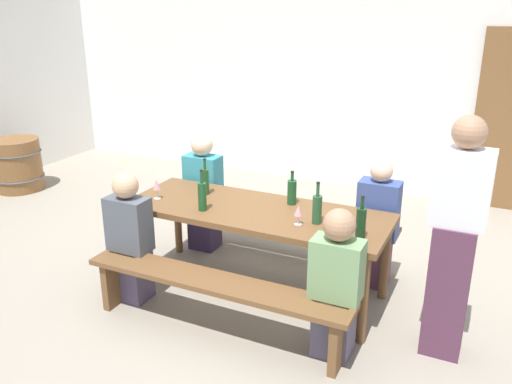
% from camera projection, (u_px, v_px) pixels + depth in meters
% --- Properties ---
extents(ground_plane, '(24.00, 24.00, 0.00)m').
position_uv_depth(ground_plane, '(256.00, 290.00, 4.60)').
color(ground_plane, gray).
extents(back_wall, '(14.00, 0.20, 3.20)m').
position_uv_depth(back_wall, '(363.00, 65.00, 6.77)').
color(back_wall, white).
rests_on(back_wall, ground).
extents(tasting_table, '(2.19, 0.81, 0.75)m').
position_uv_depth(tasting_table, '(256.00, 218.00, 4.38)').
color(tasting_table, brown).
rests_on(tasting_table, ground).
extents(bench_near, '(2.09, 0.30, 0.45)m').
position_uv_depth(bench_near, '(215.00, 291.00, 3.88)').
color(bench_near, brown).
rests_on(bench_near, ground).
extents(bench_far, '(2.09, 0.30, 0.45)m').
position_uv_depth(bench_far, '(288.00, 223.00, 5.08)').
color(bench_far, brown).
rests_on(bench_far, ground).
extents(wine_bottle_0, '(0.08, 0.08, 0.29)m').
position_uv_depth(wine_bottle_0, '(292.00, 192.00, 4.43)').
color(wine_bottle_0, '#194723').
rests_on(wine_bottle_0, tasting_table).
extents(wine_bottle_1, '(0.07, 0.07, 0.33)m').
position_uv_depth(wine_bottle_1, '(205.00, 181.00, 4.65)').
color(wine_bottle_1, '#194723').
rests_on(wine_bottle_1, tasting_table).
extents(wine_bottle_2, '(0.07, 0.07, 0.35)m').
position_uv_depth(wine_bottle_2, '(202.00, 196.00, 4.29)').
color(wine_bottle_2, '#194723').
rests_on(wine_bottle_2, tasting_table).
extents(wine_bottle_3, '(0.07, 0.07, 0.33)m').
position_uv_depth(wine_bottle_3, '(317.00, 209.00, 4.04)').
color(wine_bottle_3, '#234C2D').
rests_on(wine_bottle_3, tasting_table).
extents(wine_bottle_4, '(0.07, 0.07, 0.32)m').
position_uv_depth(wine_bottle_4, '(361.00, 222.00, 3.78)').
color(wine_bottle_4, '#143319').
rests_on(wine_bottle_4, tasting_table).
extents(wine_glass_0, '(0.07, 0.07, 0.16)m').
position_uv_depth(wine_glass_0, '(298.00, 211.00, 4.02)').
color(wine_glass_0, silver).
rests_on(wine_glass_0, tasting_table).
extents(wine_glass_1, '(0.07, 0.07, 0.18)m').
position_uv_depth(wine_glass_1, '(157.00, 185.00, 4.54)').
color(wine_glass_1, silver).
rests_on(wine_glass_1, tasting_table).
extents(seated_guest_near_0, '(0.35, 0.24, 1.10)m').
position_uv_depth(seated_guest_near_0, '(130.00, 240.00, 4.30)').
color(seated_guest_near_0, '#4F4664').
rests_on(seated_guest_near_0, ground).
extents(seated_guest_near_1, '(0.35, 0.24, 1.09)m').
position_uv_depth(seated_guest_near_1, '(336.00, 286.00, 3.60)').
color(seated_guest_near_1, '#554F68').
rests_on(seated_guest_near_1, ground).
extents(seated_guest_far_0, '(0.35, 0.24, 1.17)m').
position_uv_depth(seated_guest_far_0, '(204.00, 194.00, 5.23)').
color(seated_guest_far_0, '#332647').
rests_on(seated_guest_far_0, ground).
extents(seated_guest_far_1, '(0.34, 0.24, 1.14)m').
position_uv_depth(seated_guest_far_1, '(377.00, 227.00, 4.54)').
color(seated_guest_far_1, '#57334C').
rests_on(seated_guest_far_1, ground).
extents(standing_host, '(0.36, 0.24, 1.70)m').
position_uv_depth(standing_host, '(454.00, 244.00, 3.53)').
color(standing_host, '#532E44').
rests_on(standing_host, ground).
extents(wine_barrel, '(0.65, 0.65, 0.68)m').
position_uv_depth(wine_barrel, '(17.00, 164.00, 6.98)').
color(wine_barrel, brown).
rests_on(wine_barrel, ground).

